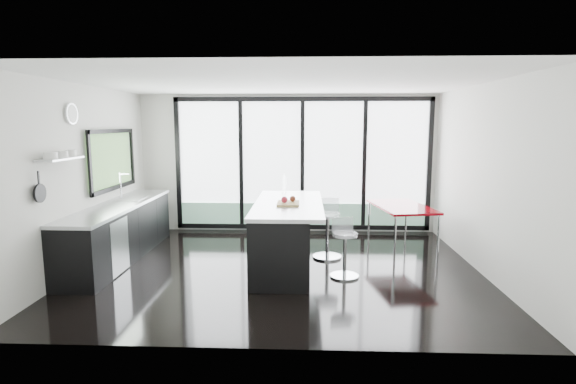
{
  "coord_description": "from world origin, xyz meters",
  "views": [
    {
      "loc": [
        0.4,
        -6.65,
        2.21
      ],
      "look_at": [
        0.1,
        0.3,
        1.15
      ],
      "focal_mm": 28.0,
      "sensor_mm": 36.0,
      "label": 1
    }
  ],
  "objects_px": {
    "bar_stool_near": "(345,255)",
    "red_table": "(401,227)",
    "bar_stool_far": "(327,235)",
    "island": "(283,234)"
  },
  "relations": [
    {
      "from": "bar_stool_near",
      "to": "red_table",
      "type": "height_order",
      "value": "red_table"
    },
    {
      "from": "bar_stool_far",
      "to": "red_table",
      "type": "distance_m",
      "value": 1.45
    },
    {
      "from": "island",
      "to": "red_table",
      "type": "distance_m",
      "value": 2.28
    },
    {
      "from": "bar_stool_far",
      "to": "red_table",
      "type": "xyz_separation_m",
      "value": [
        1.33,
        0.59,
        0.01
      ]
    },
    {
      "from": "island",
      "to": "bar_stool_far",
      "type": "height_order",
      "value": "island"
    },
    {
      "from": "red_table",
      "to": "island",
      "type": "bearing_deg",
      "value": -153.15
    },
    {
      "from": "island",
      "to": "bar_stool_near",
      "type": "height_order",
      "value": "island"
    },
    {
      "from": "red_table",
      "to": "bar_stool_near",
      "type": "bearing_deg",
      "value": -126.09
    },
    {
      "from": "bar_stool_near",
      "to": "bar_stool_far",
      "type": "xyz_separation_m",
      "value": [
        -0.21,
        0.95,
        0.05
      ]
    },
    {
      "from": "island",
      "to": "bar_stool_near",
      "type": "bearing_deg",
      "value": -28.75
    }
  ]
}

